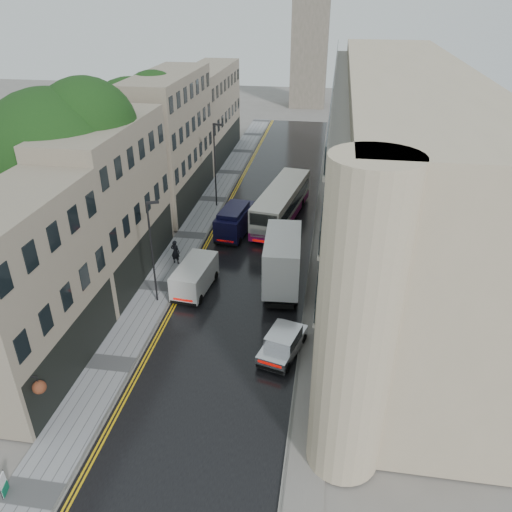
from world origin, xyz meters
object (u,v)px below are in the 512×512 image
(tree_far, at_px, (135,144))
(cream_bus, at_px, (258,216))
(estate_sign, at_px, (3,485))
(tree_near, at_px, (60,186))
(silver_hatchback, at_px, (260,353))
(lamp_post_far, at_px, (215,166))
(white_lorry, at_px, (265,271))
(lamp_post_near, at_px, (152,254))
(pedestrian, at_px, (175,252))
(white_van, at_px, (174,287))
(navy_van, at_px, (217,227))

(tree_far, xyz_separation_m, cream_bus, (11.93, -3.78, -4.68))
(estate_sign, bearing_deg, cream_bus, 63.42)
(tree_near, relative_size, cream_bus, 1.24)
(cream_bus, height_order, estate_sign, cream_bus)
(silver_hatchback, xyz_separation_m, lamp_post_far, (-7.57, 22.00, 3.29))
(white_lorry, distance_m, lamp_post_far, 16.81)
(tree_near, height_order, lamp_post_near, tree_near)
(tree_far, bearing_deg, pedestrian, -57.79)
(lamp_post_near, bearing_deg, pedestrian, 70.16)
(lamp_post_far, bearing_deg, tree_far, -164.04)
(white_van, bearing_deg, estate_sign, -94.02)
(navy_van, height_order, lamp_post_near, lamp_post_near)
(navy_van, distance_m, pedestrian, 4.82)
(navy_van, relative_size, estate_sign, 5.20)
(pedestrian, relative_size, lamp_post_near, 0.27)
(cream_bus, xyz_separation_m, navy_van, (-3.10, -2.38, -0.22))
(estate_sign, bearing_deg, lamp_post_near, 71.58)
(white_lorry, bearing_deg, pedestrian, 150.86)
(cream_bus, xyz_separation_m, silver_hatchback, (2.69, -16.95, -0.79))
(navy_van, bearing_deg, silver_hatchback, -61.43)
(tree_near, height_order, white_lorry, tree_near)
(tree_near, distance_m, lamp_post_far, 16.31)
(tree_far, height_order, cream_bus, tree_far)
(white_van, height_order, lamp_post_near, lamp_post_near)
(navy_van, bearing_deg, white_lorry, -49.87)
(tree_near, distance_m, lamp_post_near, 8.21)
(tree_near, xyz_separation_m, lamp_post_far, (7.35, 14.27, -2.88))
(tree_near, distance_m, pedestrian, 9.38)
(cream_bus, height_order, white_van, cream_bus)
(lamp_post_near, xyz_separation_m, estate_sign, (-1.54, -15.02, -3.06))
(white_lorry, height_order, pedestrian, white_lorry)
(white_lorry, bearing_deg, estate_sign, -121.04)
(white_van, xyz_separation_m, lamp_post_near, (-1.11, -0.34, 2.62))
(tree_far, bearing_deg, white_lorry, -45.03)
(silver_hatchback, bearing_deg, estate_sign, -118.69)
(tree_far, bearing_deg, estate_sign, -80.25)
(cream_bus, distance_m, white_lorry, 10.37)
(cream_bus, xyz_separation_m, white_lorry, (2.00, -10.17, 0.54))
(pedestrian, height_order, lamp_post_near, lamp_post_near)
(silver_hatchback, height_order, lamp_post_near, lamp_post_near)
(lamp_post_near, bearing_deg, tree_near, 137.76)
(cream_bus, relative_size, navy_van, 2.18)
(tree_near, height_order, white_van, tree_near)
(navy_van, bearing_deg, cream_bus, 44.43)
(tree_far, bearing_deg, cream_bus, -17.58)
(white_van, bearing_deg, tree_near, 170.71)
(tree_far, xyz_separation_m, estate_sign, (5.25, -30.57, -5.61))
(white_van, relative_size, lamp_post_far, 0.58)
(lamp_post_far, height_order, estate_sign, lamp_post_far)
(white_van, xyz_separation_m, lamp_post_far, (-0.85, 16.47, 3.00))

